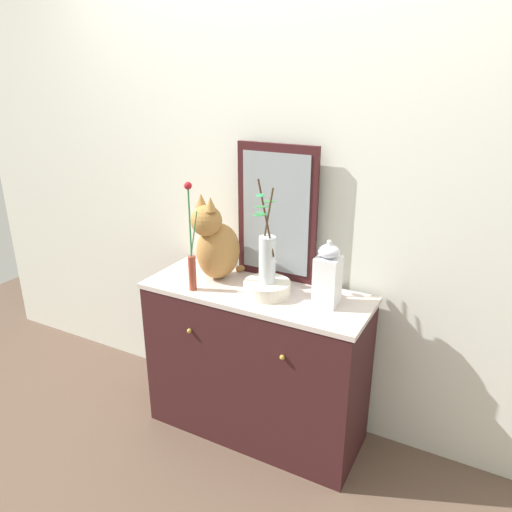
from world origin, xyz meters
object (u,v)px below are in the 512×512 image
object	(u,v)px
cat_sitting	(216,244)
vase_slim_green	(192,257)
bowl_porcelain	(267,288)
jar_lidded_porcelain	(328,276)
sideboard	(256,362)
mirror_leaning	(276,213)
vase_glass_clear	(267,256)

from	to	relation	value
cat_sitting	vase_slim_green	distance (m)	0.18
bowl_porcelain	jar_lidded_porcelain	bearing A→B (deg)	5.82
vase_slim_green	jar_lidded_porcelain	size ratio (longest dim) A/B	1.71
vase_slim_green	jar_lidded_porcelain	distance (m)	0.66
cat_sitting	vase_slim_green	bearing A→B (deg)	-98.54
vase_slim_green	bowl_porcelain	size ratio (longest dim) A/B	2.37
sideboard	mirror_leaning	xyz separation A→B (m)	(0.01, 0.19, 0.76)
sideboard	mirror_leaning	world-z (taller)	mirror_leaning
vase_slim_green	bowl_porcelain	world-z (taller)	vase_slim_green
bowl_porcelain	cat_sitting	bearing A→B (deg)	170.92
bowl_porcelain	jar_lidded_porcelain	distance (m)	0.31
mirror_leaning	cat_sitting	bearing A→B (deg)	-148.84
vase_slim_green	mirror_leaning	bearing A→B (deg)	49.13
mirror_leaning	cat_sitting	distance (m)	0.34
jar_lidded_porcelain	sideboard	bearing A→B (deg)	-177.75
vase_glass_clear	vase_slim_green	bearing A→B (deg)	-160.40
mirror_leaning	bowl_porcelain	size ratio (longest dim) A/B	3.03
mirror_leaning	vase_glass_clear	xyz separation A→B (m)	(0.06, -0.21, -0.15)
vase_slim_green	vase_glass_clear	size ratio (longest dim) A/B	1.08
vase_slim_green	sideboard	bearing A→B (deg)	26.78
jar_lidded_porcelain	mirror_leaning	bearing A→B (deg)	152.53
vase_slim_green	jar_lidded_porcelain	bearing A→B (deg)	13.60
vase_glass_clear	jar_lidded_porcelain	distance (m)	0.30
mirror_leaning	jar_lidded_porcelain	bearing A→B (deg)	-27.47
cat_sitting	vase_glass_clear	distance (m)	0.32
sideboard	vase_slim_green	xyz separation A→B (m)	(-0.28, -0.14, 0.59)
mirror_leaning	vase_slim_green	xyz separation A→B (m)	(-0.29, -0.33, -0.17)
bowl_porcelain	sideboard	bearing A→B (deg)	167.25
cat_sitting	sideboard	bearing A→B (deg)	-8.07
cat_sitting	jar_lidded_porcelain	xyz separation A→B (m)	(0.61, -0.02, -0.05)
vase_slim_green	bowl_porcelain	bearing A→B (deg)	19.79
vase_slim_green	vase_glass_clear	xyz separation A→B (m)	(0.34, 0.12, 0.03)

